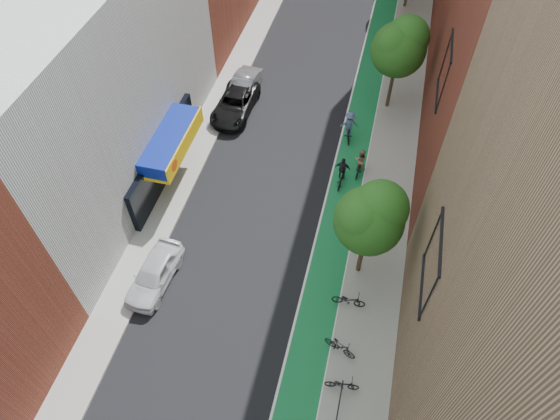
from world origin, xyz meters
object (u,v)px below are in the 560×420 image
Objects in this scene: parked_car_white at (154,274)px; parked_car_black at (235,104)px; parked_car_silver at (243,88)px; cyclist_lane_far at (349,127)px; cyclist_lane_mid at (342,174)px; cyclist_lane_near at (360,164)px.

parked_car_white is 14.10m from parked_car_black.
cyclist_lane_far reaches higher than parked_car_silver.
parked_car_silver is (0.03, 15.92, 0.01)m from parked_car_white.
parked_car_white is 0.96× the size of parked_car_silver.
cyclist_lane_mid reaches higher than parked_car_white.
cyclist_lane_near is at bearing 97.01° from cyclist_lane_far.
parked_car_white is 2.18× the size of cyclist_lane_mid.
cyclist_lane_mid is 4.04m from cyclist_lane_far.
parked_car_black is at bearing -87.85° from parked_car_silver.
parked_car_white is 15.56m from cyclist_lane_far.
parked_car_black is at bearing -20.01° from cyclist_lane_far.
parked_car_silver reaches higher than parked_car_black.
cyclist_lane_near is at bearing -28.13° from parked_car_silver.
parked_car_silver is at bearing -32.42° from cyclist_lane_far.
parked_car_silver is 10.73m from cyclist_lane_near.
parked_car_white is at bearing -88.57° from parked_car_black.
parked_car_white is 12.44m from cyclist_lane_mid.
parked_car_white is at bearing 52.12° from cyclist_lane_mid.
cyclist_lane_near is at bearing -128.20° from cyclist_lane_mid.
cyclist_lane_far is (-0.23, 4.03, 0.26)m from cyclist_lane_mid.
cyclist_lane_far reaches higher than parked_car_white.
parked_car_black is 2.63× the size of cyclist_lane_mid.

